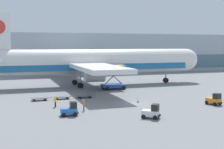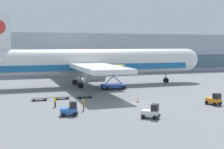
{
  "view_description": "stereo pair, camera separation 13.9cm",
  "coord_description": "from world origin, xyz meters",
  "px_view_note": "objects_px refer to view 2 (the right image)",
  "views": [
    {
      "loc": [
        -21.04,
        -48.72,
        10.03
      ],
      "look_at": [
        0.03,
        11.06,
        4.0
      ],
      "focal_mm": 50.0,
      "sensor_mm": 36.0,
      "label": 1
    },
    {
      "loc": [
        -20.91,
        -48.77,
        10.03
      ],
      "look_at": [
        0.03,
        11.06,
        4.0
      ],
      "focal_mm": 50.0,
      "sensor_mm": 36.0,
      "label": 2
    }
  ],
  "objects_px": {
    "baggage_tug_far": "(214,100)",
    "baggage_dolly_third": "(85,96)",
    "airplane_main": "(91,62)",
    "baggage_dolly_second": "(62,97)",
    "baggage_tug_mid": "(151,112)",
    "ground_crew_near": "(55,101)",
    "scissor_lift_loader": "(113,80)",
    "baggage_dolly_lead": "(40,98)",
    "traffic_cone_near": "(138,101)",
    "baggage_tug_foreground": "(70,110)",
    "ground_crew_far": "(84,104)"
  },
  "relations": [
    {
      "from": "baggage_tug_foreground",
      "to": "ground_crew_near",
      "type": "xyz_separation_m",
      "value": [
        -1.0,
        6.78,
        0.18
      ]
    },
    {
      "from": "baggage_dolly_lead",
      "to": "baggage_dolly_third",
      "type": "distance_m",
      "value": 8.38
    },
    {
      "from": "baggage_tug_mid",
      "to": "ground_crew_near",
      "type": "relative_size",
      "value": 1.55
    },
    {
      "from": "ground_crew_near",
      "to": "ground_crew_far",
      "type": "xyz_separation_m",
      "value": [
        3.63,
        -4.36,
        0.01
      ]
    },
    {
      "from": "scissor_lift_loader",
      "to": "baggage_tug_far",
      "type": "bearing_deg",
      "value": -65.81
    },
    {
      "from": "ground_crew_near",
      "to": "airplane_main",
      "type": "bearing_deg",
      "value": -49.79
    },
    {
      "from": "scissor_lift_loader",
      "to": "baggage_dolly_third",
      "type": "bearing_deg",
      "value": -133.79
    },
    {
      "from": "baggage_tug_mid",
      "to": "baggage_dolly_third",
      "type": "xyz_separation_m",
      "value": [
        -4.55,
        19.1,
        -0.49
      ]
    },
    {
      "from": "ground_crew_far",
      "to": "traffic_cone_near",
      "type": "bearing_deg",
      "value": -66.27
    },
    {
      "from": "ground_crew_far",
      "to": "traffic_cone_near",
      "type": "distance_m",
      "value": 11.24
    },
    {
      "from": "baggage_tug_mid",
      "to": "baggage_tug_far",
      "type": "xyz_separation_m",
      "value": [
        14.3,
        5.24,
        0.0
      ]
    },
    {
      "from": "baggage_dolly_third",
      "to": "baggage_tug_mid",
      "type": "bearing_deg",
      "value": -76.84
    },
    {
      "from": "baggage_tug_far",
      "to": "baggage_dolly_third",
      "type": "height_order",
      "value": "baggage_tug_far"
    },
    {
      "from": "baggage_tug_foreground",
      "to": "baggage_tug_far",
      "type": "xyz_separation_m",
      "value": [
        24.53,
        -0.1,
        0.0
      ]
    },
    {
      "from": "baggage_dolly_second",
      "to": "airplane_main",
      "type": "bearing_deg",
      "value": 57.97
    },
    {
      "from": "baggage_dolly_second",
      "to": "baggage_tug_far",
      "type": "bearing_deg",
      "value": -31.45
    },
    {
      "from": "airplane_main",
      "to": "baggage_tug_foreground",
      "type": "relative_size",
      "value": 22.8
    },
    {
      "from": "baggage_tug_far",
      "to": "baggage_dolly_third",
      "type": "bearing_deg",
      "value": -144.16
    },
    {
      "from": "ground_crew_near",
      "to": "baggage_dolly_lead",
      "type": "bearing_deg",
      "value": -8.01
    },
    {
      "from": "baggage_tug_far",
      "to": "baggage_dolly_second",
      "type": "distance_m",
      "value": 27.08
    },
    {
      "from": "baggage_tug_mid",
      "to": "baggage_tug_far",
      "type": "height_order",
      "value": "same"
    },
    {
      "from": "airplane_main",
      "to": "baggage_tug_foreground",
      "type": "distance_m",
      "value": 32.73
    },
    {
      "from": "baggage_dolly_lead",
      "to": "baggage_tug_foreground",
      "type": "bearing_deg",
      "value": -79.09
    },
    {
      "from": "baggage_tug_far",
      "to": "traffic_cone_near",
      "type": "relative_size",
      "value": 3.73
    },
    {
      "from": "airplane_main",
      "to": "baggage_tug_foreground",
      "type": "height_order",
      "value": "airplane_main"
    },
    {
      "from": "baggage_tug_foreground",
      "to": "scissor_lift_loader",
      "type": "bearing_deg",
      "value": 61.27
    },
    {
      "from": "baggage_dolly_lead",
      "to": "traffic_cone_near",
      "type": "relative_size",
      "value": 5.02
    },
    {
      "from": "baggage_dolly_lead",
      "to": "baggage_dolly_second",
      "type": "distance_m",
      "value": 4.09
    },
    {
      "from": "airplane_main",
      "to": "baggage_dolly_third",
      "type": "xyz_separation_m",
      "value": [
        -5.81,
        -16.48,
        -5.45
      ]
    },
    {
      "from": "baggage_tug_far",
      "to": "ground_crew_far",
      "type": "bearing_deg",
      "value": -114.38
    },
    {
      "from": "baggage_dolly_second",
      "to": "scissor_lift_loader",
      "type": "bearing_deg",
      "value": 33.59
    },
    {
      "from": "baggage_tug_mid",
      "to": "baggage_dolly_lead",
      "type": "distance_m",
      "value": 23.06
    },
    {
      "from": "baggage_dolly_second",
      "to": "baggage_dolly_third",
      "type": "height_order",
      "value": "same"
    },
    {
      "from": "baggage_tug_foreground",
      "to": "baggage_dolly_second",
      "type": "distance_m",
      "value": 14.0
    },
    {
      "from": "airplane_main",
      "to": "baggage_tug_far",
      "type": "height_order",
      "value": "airplane_main"
    },
    {
      "from": "airplane_main",
      "to": "ground_crew_far",
      "type": "relative_size",
      "value": 32.15
    },
    {
      "from": "traffic_cone_near",
      "to": "scissor_lift_loader",
      "type": "bearing_deg",
      "value": 85.07
    },
    {
      "from": "baggage_tug_foreground",
      "to": "baggage_dolly_lead",
      "type": "relative_size",
      "value": 0.69
    },
    {
      "from": "baggage_tug_foreground",
      "to": "baggage_dolly_second",
      "type": "bearing_deg",
      "value": 88.38
    },
    {
      "from": "airplane_main",
      "to": "traffic_cone_near",
      "type": "bearing_deg",
      "value": -84.84
    },
    {
      "from": "airplane_main",
      "to": "baggage_dolly_second",
      "type": "distance_m",
      "value": 19.95
    },
    {
      "from": "traffic_cone_near",
      "to": "airplane_main",
      "type": "bearing_deg",
      "value": 94.17
    },
    {
      "from": "baggage_tug_mid",
      "to": "ground_crew_far",
      "type": "height_order",
      "value": "baggage_tug_mid"
    },
    {
      "from": "baggage_tug_mid",
      "to": "ground_crew_far",
      "type": "bearing_deg",
      "value": 174.03
    },
    {
      "from": "baggage_dolly_third",
      "to": "baggage_dolly_lead",
      "type": "bearing_deg",
      "value": 179.88
    },
    {
      "from": "airplane_main",
      "to": "baggage_dolly_second",
      "type": "relative_size",
      "value": 15.68
    },
    {
      "from": "baggage_tug_foreground",
      "to": "traffic_cone_near",
      "type": "height_order",
      "value": "baggage_tug_foreground"
    },
    {
      "from": "baggage_tug_mid",
      "to": "traffic_cone_near",
      "type": "relative_size",
      "value": 3.78
    },
    {
      "from": "airplane_main",
      "to": "baggage_tug_mid",
      "type": "bearing_deg",
      "value": -91.03
    },
    {
      "from": "baggage_tug_mid",
      "to": "baggage_dolly_lead",
      "type": "height_order",
      "value": "baggage_tug_mid"
    }
  ]
}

